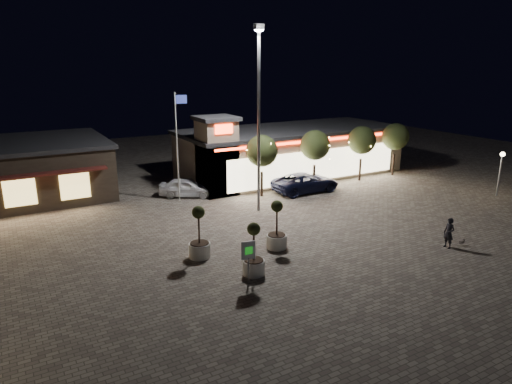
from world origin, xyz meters
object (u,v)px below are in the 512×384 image
pedestrian (449,233)px  planter_left (199,242)px  planter_mid (254,259)px  white_sedan (187,187)px  pickup_truck (306,182)px  valet_sign (248,254)px

pedestrian → planter_left: (-12.63, 5.67, 0.02)m
planter_mid → white_sedan: bearing=81.7°
pickup_truck → planter_left: size_ratio=1.94×
pickup_truck → valet_sign: bearing=135.6°
pickup_truck → pedestrian: (0.22, -13.37, 0.09)m
pickup_truck → planter_left: planter_left is taller
white_sedan → planter_left: bearing=-166.0°
planter_left → pedestrian: bearing=-24.2°
pickup_truck → valet_sign: (-11.56, -11.57, 0.69)m
pedestrian → pickup_truck: bearing=-178.8°
pedestrian → planter_mid: (-11.12, 2.46, -0.04)m
planter_mid → valet_sign: size_ratio=1.28×
pickup_truck → planter_mid: 15.42m
white_sedan → valet_sign: bearing=-158.5°
valet_sign → pickup_truck: bearing=45.0°
planter_left → white_sedan: bearing=72.1°
pickup_truck → planter_left: bearing=122.3°
pickup_truck → white_sedan: size_ratio=1.32×
pedestrian → planter_left: planter_left is taller
planter_left → planter_mid: size_ratio=1.07×
planter_mid → valet_sign: 1.13m
white_sedan → planter_left: size_ratio=1.47×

